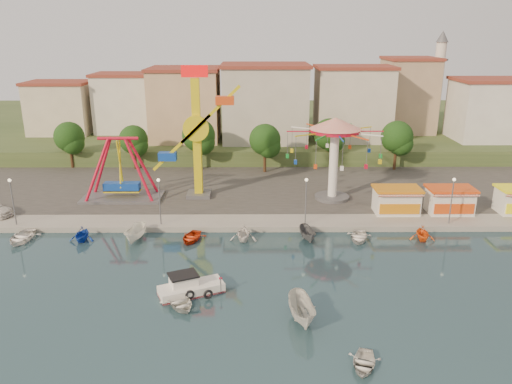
{
  "coord_description": "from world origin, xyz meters",
  "views": [
    {
      "loc": [
        2.22,
        -38.52,
        21.12
      ],
      "look_at": [
        2.55,
        14.0,
        4.0
      ],
      "focal_mm": 35.0,
      "sensor_mm": 36.0,
      "label": 1
    }
  ],
  "objects_px": {
    "pirate_ship_ride": "(121,170)",
    "rowboat_a": "(180,302)",
    "skiff": "(302,311)",
    "wave_swinger": "(335,140)",
    "cabin_motorboat": "(190,288)",
    "kamikaze_tower": "(200,137)"
  },
  "relations": [
    {
      "from": "kamikaze_tower",
      "to": "rowboat_a",
      "type": "bearing_deg",
      "value": -88.38
    },
    {
      "from": "kamikaze_tower",
      "to": "skiff",
      "type": "distance_m",
      "value": 30.83
    },
    {
      "from": "wave_swinger",
      "to": "skiff",
      "type": "relative_size",
      "value": 2.44
    },
    {
      "from": "cabin_motorboat",
      "to": "rowboat_a",
      "type": "height_order",
      "value": "cabin_motorboat"
    },
    {
      "from": "pirate_ship_ride",
      "to": "skiff",
      "type": "height_order",
      "value": "pirate_ship_ride"
    },
    {
      "from": "pirate_ship_ride",
      "to": "rowboat_a",
      "type": "xyz_separation_m",
      "value": [
        10.77,
        -25.28,
        -4.02
      ]
    },
    {
      "from": "wave_swinger",
      "to": "skiff",
      "type": "height_order",
      "value": "wave_swinger"
    },
    {
      "from": "pirate_ship_ride",
      "to": "skiff",
      "type": "bearing_deg",
      "value": -53.48
    },
    {
      "from": "wave_swinger",
      "to": "rowboat_a",
      "type": "height_order",
      "value": "wave_swinger"
    },
    {
      "from": "rowboat_a",
      "to": "skiff",
      "type": "bearing_deg",
      "value": -43.59
    },
    {
      "from": "wave_swinger",
      "to": "skiff",
      "type": "bearing_deg",
      "value": -103.19
    },
    {
      "from": "kamikaze_tower",
      "to": "skiff",
      "type": "relative_size",
      "value": 3.47
    },
    {
      "from": "pirate_ship_ride",
      "to": "cabin_motorboat",
      "type": "distance_m",
      "value": 26.08
    },
    {
      "from": "pirate_ship_ride",
      "to": "kamikaze_tower",
      "type": "xyz_separation_m",
      "value": [
        10.04,
        0.6,
        4.05
      ]
    },
    {
      "from": "kamikaze_tower",
      "to": "cabin_motorboat",
      "type": "distance_m",
      "value": 25.1
    },
    {
      "from": "skiff",
      "to": "wave_swinger",
      "type": "bearing_deg",
      "value": 71.03
    },
    {
      "from": "cabin_motorboat",
      "to": "skiff",
      "type": "bearing_deg",
      "value": -48.84
    },
    {
      "from": "kamikaze_tower",
      "to": "cabin_motorboat",
      "type": "relative_size",
      "value": 2.87
    },
    {
      "from": "cabin_motorboat",
      "to": "skiff",
      "type": "relative_size",
      "value": 1.21
    },
    {
      "from": "kamikaze_tower",
      "to": "cabin_motorboat",
      "type": "height_order",
      "value": "kamikaze_tower"
    },
    {
      "from": "kamikaze_tower",
      "to": "rowboat_a",
      "type": "relative_size",
      "value": 4.61
    },
    {
      "from": "rowboat_a",
      "to": "skiff",
      "type": "height_order",
      "value": "skiff"
    }
  ]
}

